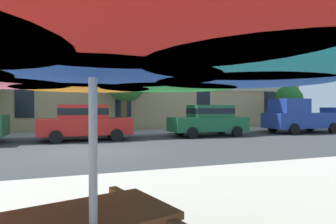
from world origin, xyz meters
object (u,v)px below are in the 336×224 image
object	(u,v)px
sedan_green	(209,120)
patio_umbrella	(93,41)
street_tree_middle	(125,77)
street_tree_right	(289,98)
sedan_red	(85,121)
pickup_blue	(300,117)

from	to	relation	value
sedan_green	patio_umbrella	distance (m)	14.78
sedan_green	street_tree_middle	xyz separation A→B (m)	(-4.11, 3.62, 2.64)
street_tree_right	sedan_green	bearing A→B (deg)	-159.48
sedan_red	street_tree_middle	bearing A→B (deg)	53.26
sedan_red	patio_umbrella	world-z (taller)	patio_umbrella
patio_umbrella	street_tree_right	bearing A→B (deg)	44.67
street_tree_middle	street_tree_right	distance (m)	12.79
pickup_blue	street_tree_middle	xyz separation A→B (m)	(-10.71, 3.62, 2.56)
sedan_red	sedan_green	bearing A→B (deg)	0.00
street_tree_right	patio_umbrella	xyz separation A→B (m)	(-16.11, -15.93, -0.38)
patio_umbrella	street_tree_middle	bearing A→B (deg)	78.31
sedan_red	sedan_green	distance (m)	6.82
pickup_blue	patio_umbrella	bearing A→B (deg)	-137.97
street_tree_right	patio_umbrella	bearing A→B (deg)	-135.33
sedan_green	pickup_blue	world-z (taller)	pickup_blue
sedan_red	patio_umbrella	bearing A→B (deg)	-93.04
sedan_green	street_tree_right	size ratio (longest dim) A/B	1.27
pickup_blue	street_tree_middle	size ratio (longest dim) A/B	0.98
sedan_red	patio_umbrella	distance (m)	12.76
sedan_green	street_tree_right	distance (m)	9.32
sedan_green	patio_umbrella	size ratio (longest dim) A/B	1.15
pickup_blue	street_tree_right	world-z (taller)	street_tree_right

